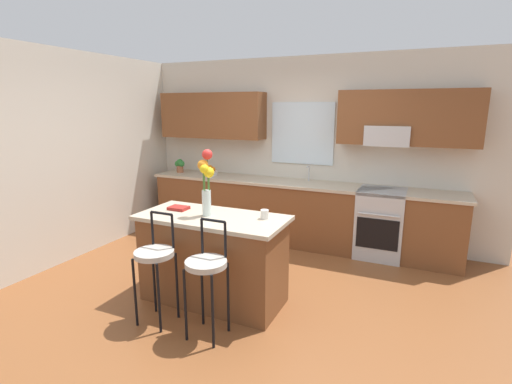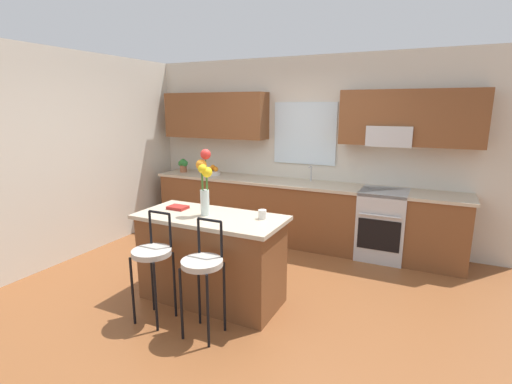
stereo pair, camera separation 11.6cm
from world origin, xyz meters
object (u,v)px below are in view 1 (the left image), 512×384
oven_range (380,223)px  flower_vase (206,178)px  bar_stool_middle (207,269)px  kitchen_island (213,258)px  potted_plant_small (180,165)px  cookbook (179,208)px  bar_stool_near (155,258)px  fruit_bowl_oranges (210,171)px  mug_ceramic (265,214)px

oven_range → flower_vase: bearing=-126.9°
bar_stool_middle → flower_vase: 0.93m
kitchen_island → potted_plant_small: potted_plant_small is taller
kitchen_island → oven_range: bearing=54.0°
bar_stool_middle → cookbook: 1.00m
oven_range → bar_stool_near: size_ratio=0.88×
kitchen_island → bar_stool_middle: bearing=-64.1°
flower_vase → cookbook: (-0.39, 0.07, -0.37)m
cookbook → fruit_bowl_oranges: bearing=111.7°
potted_plant_small → bar_stool_middle: bearing=-51.0°
kitchen_island → flower_vase: bearing=-175.6°
bar_stool_middle → mug_ceramic: 0.80m
oven_range → flower_vase: (-1.48, -1.97, 0.84)m
fruit_bowl_oranges → kitchen_island: bearing=-58.7°
kitchen_island → flower_vase: (-0.05, -0.00, 0.84)m
bar_stool_middle → cookbook: bearing=138.9°
oven_range → bar_stool_middle: 2.79m
bar_stool_middle → flower_vase: (-0.33, 0.56, 0.67)m
kitchen_island → cookbook: cookbook is taller
bar_stool_middle → fruit_bowl_oranges: bearing=120.2°
bar_stool_middle → flower_vase: flower_vase is taller
bar_stool_middle → potted_plant_small: potted_plant_small is taller
bar_stool_near → potted_plant_small: size_ratio=4.67×
oven_range → kitchen_island: bearing=-126.0°
flower_vase → potted_plant_small: 2.67m
cookbook → fruit_bowl_oranges: 2.08m
cookbook → potted_plant_small: potted_plant_small is taller
cookbook → bar_stool_near: bearing=-74.7°
kitchen_island → bar_stool_middle: (0.28, -0.57, 0.17)m
kitchen_island → fruit_bowl_oranges: bearing=121.3°
oven_range → flower_vase: flower_vase is taller
bar_stool_near → flower_vase: 0.90m
cookbook → fruit_bowl_oranges: size_ratio=0.83×
kitchen_island → flower_vase: flower_vase is taller
fruit_bowl_oranges → flower_vase: bearing=-59.8°
mug_ceramic → oven_range: bearing=63.7°
mug_ceramic → fruit_bowl_oranges: bearing=132.8°
cookbook → bar_stool_middle: bearing=-41.1°
bar_stool_near → mug_ceramic: bearing=41.0°
mug_ceramic → cookbook: size_ratio=0.45×
bar_stool_near → fruit_bowl_oranges: fruit_bowl_oranges is taller
kitchen_island → potted_plant_small: bearing=132.0°
bar_stool_middle → mug_ceramic: bar_stool_middle is taller
mug_ceramic → fruit_bowl_oranges: 2.55m
mug_ceramic → flower_vase: bearing=-167.3°
bar_stool_near → flower_vase: (0.22, 0.56, 0.67)m
bar_stool_middle → fruit_bowl_oranges: 2.99m
mug_ceramic → potted_plant_small: 2.98m
flower_vase → bar_stool_middle: bearing=-59.8°
flower_vase → fruit_bowl_oranges: size_ratio=2.76×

